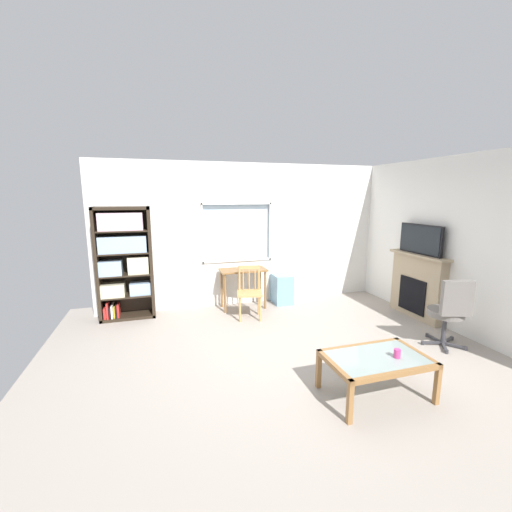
{
  "coord_description": "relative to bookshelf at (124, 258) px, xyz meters",
  "views": [
    {
      "loc": [
        -1.6,
        -3.8,
        2.1
      ],
      "look_at": [
        -0.2,
        0.87,
        1.2
      ],
      "focal_mm": 22.93,
      "sensor_mm": 36.0,
      "label": 1
    }
  ],
  "objects": [
    {
      "name": "fireplace",
      "position": [
        4.85,
        -1.41,
        -0.49
      ],
      "size": [
        0.26,
        1.17,
        1.12
      ],
      "color": "tan",
      "rests_on": "ground"
    },
    {
      "name": "bookshelf",
      "position": [
        0.0,
        0.0,
        0.0
      ],
      "size": [
        0.9,
        0.38,
        1.92
      ],
      "color": "#2D2319",
      "rests_on": "ground"
    },
    {
      "name": "wall_right",
      "position": [
        5.0,
        -2.06,
        0.3
      ],
      "size": [
        0.12,
        4.8,
        2.71
      ],
      "primitive_type": "cube",
      "color": "silver",
      "rests_on": "ground"
    },
    {
      "name": "plastic_drawer_unit",
      "position": [
        2.87,
        -0.06,
        -0.76
      ],
      "size": [
        0.35,
        0.4,
        0.57
      ],
      "primitive_type": "cube",
      "color": "#72ADDB",
      "rests_on": "ground"
    },
    {
      "name": "office_chair",
      "position": [
        4.37,
        -2.53,
        -0.5
      ],
      "size": [
        0.58,
        0.61,
        1.0
      ],
      "color": "slate",
      "rests_on": "ground"
    },
    {
      "name": "wall_back_with_window",
      "position": [
        2.2,
        0.24,
        0.3
      ],
      "size": [
        5.52,
        0.15,
        2.71
      ],
      "color": "silver",
      "rests_on": "ground"
    },
    {
      "name": "desk_under_window",
      "position": [
        2.06,
        -0.11,
        -0.44
      ],
      "size": [
        0.86,
        0.42,
        0.75
      ],
      "color": "brown",
      "rests_on": "ground"
    },
    {
      "name": "ground",
      "position": [
        2.19,
        -2.06,
        -1.06
      ],
      "size": [
        6.52,
        5.6,
        0.02
      ],
      "primitive_type": "cube",
      "color": "#9E9389"
    },
    {
      "name": "tv",
      "position": [
        4.83,
        -1.41,
        0.32
      ],
      "size": [
        0.06,
        0.9,
        0.51
      ],
      "color": "black",
      "rests_on": "fireplace"
    },
    {
      "name": "sippy_cup",
      "position": [
        2.89,
        -3.26,
        -0.56
      ],
      "size": [
        0.07,
        0.07,
        0.09
      ],
      "primitive_type": "cylinder",
      "color": "#DB3D84",
      "rests_on": "coffee_table"
    },
    {
      "name": "coffee_table",
      "position": [
        2.71,
        -3.19,
        -0.67
      ],
      "size": [
        1.06,
        0.67,
        0.44
      ],
      "color": "#8C9E99",
      "rests_on": "ground"
    },
    {
      "name": "wooden_chair",
      "position": [
        2.04,
        -0.62,
        -0.59
      ],
      "size": [
        0.5,
        0.48,
        0.9
      ],
      "color": "tan",
      "rests_on": "ground"
    }
  ]
}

